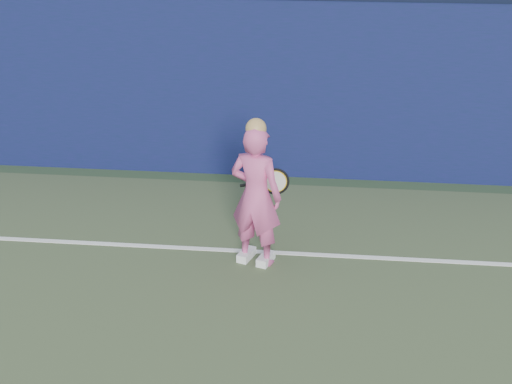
# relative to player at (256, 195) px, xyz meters

# --- Properties ---
(backstop_wall) EXTENTS (24.00, 0.40, 2.50)m
(backstop_wall) POSITION_rel_player_xyz_m (-0.14, 2.70, 0.44)
(backstop_wall) COLOR #0C1736
(backstop_wall) RESTS_ON ground
(player) EXTENTS (0.68, 0.55, 1.69)m
(player) POSITION_rel_player_xyz_m (0.00, 0.00, 0.00)
(player) COLOR #CF508C
(player) RESTS_ON ground
(racket) EXTENTS (0.58, 0.17, 0.32)m
(racket) POSITION_rel_player_xyz_m (0.15, 0.43, -0.01)
(racket) COLOR black
(racket) RESTS_ON ground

